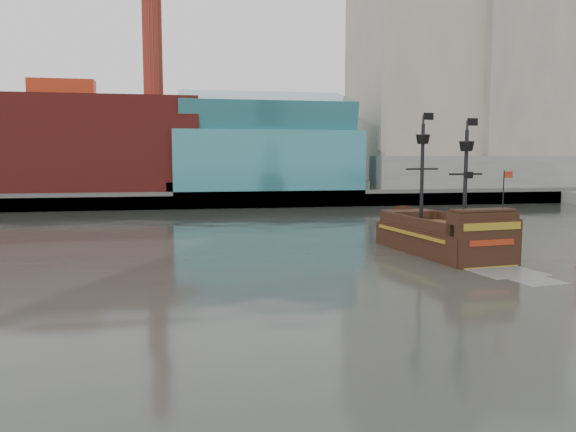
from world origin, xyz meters
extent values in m
plane|color=#2A2C27|center=(0.00, 0.00, 0.00)|extent=(400.00, 400.00, 0.00)
cube|color=slate|center=(0.00, 92.00, 1.00)|extent=(220.00, 60.00, 2.00)
cube|color=#4C4C49|center=(0.00, 62.50, 1.30)|extent=(220.00, 1.00, 2.60)
cube|color=maroon|center=(-22.00, 72.00, 9.50)|extent=(42.00, 18.00, 15.00)
cube|color=teal|center=(10.00, 70.00, 7.00)|extent=(30.00, 16.00, 10.00)
cube|color=#A39887|center=(40.00, 80.00, 25.00)|extent=(20.00, 22.00, 46.00)
cube|color=gray|center=(58.00, 76.00, 21.00)|extent=(18.00, 18.00, 38.00)
cube|color=#A39887|center=(50.00, 97.00, 28.00)|extent=(24.00, 20.00, 52.00)
cube|color=slate|center=(48.00, 66.00, 5.00)|extent=(40.00, 6.00, 6.00)
cylinder|color=maroon|center=(-8.00, 74.00, 28.00)|extent=(3.20, 3.20, 22.00)
cube|color=teal|center=(10.00, 70.00, 15.00)|extent=(28.00, 14.94, 8.78)
cube|color=slate|center=(78.00, 82.00, 3.50)|extent=(4.00, 4.00, 3.00)
cube|color=#AA1C2C|center=(75.00, 82.00, 33.00)|extent=(5.00, 2.50, 2.50)
cube|color=black|center=(16.76, 18.80, 0.63)|extent=(6.63, 13.05, 2.71)
cube|color=#4D301C|center=(16.76, 18.80, 2.14)|extent=(5.97, 11.74, 0.31)
cube|color=black|center=(16.18, 23.78, 2.51)|extent=(4.70, 3.00, 1.04)
cube|color=black|center=(17.39, 13.41, 2.92)|extent=(5.12, 2.23, 1.88)
cube|color=black|center=(17.50, 12.46, 1.25)|extent=(5.11, 0.85, 4.18)
cube|color=olive|center=(17.52, 12.31, 2.92)|extent=(4.68, 0.63, 0.52)
cube|color=maroon|center=(17.52, 12.31, 1.77)|extent=(3.64, 0.51, 0.42)
cylinder|color=black|center=(15.75, 20.26, 6.37)|extent=(0.32, 0.32, 8.14)
cylinder|color=black|center=(17.91, 17.04, 6.05)|extent=(0.32, 0.32, 7.52)
cone|color=black|center=(15.75, 20.26, 9.19)|extent=(1.27, 1.27, 0.73)
cone|color=black|center=(17.91, 17.04, 8.56)|extent=(1.27, 1.27, 0.73)
cube|color=black|center=(16.22, 20.31, 11.06)|extent=(0.94, 0.14, 0.57)
cube|color=black|center=(18.38, 17.10, 10.44)|extent=(0.94, 0.14, 0.57)
cube|color=gray|center=(17.71, 10.71, 0.01)|extent=(4.84, 4.25, 0.02)
camera|label=1|loc=(-3.77, -23.14, 7.67)|focal=35.00mm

